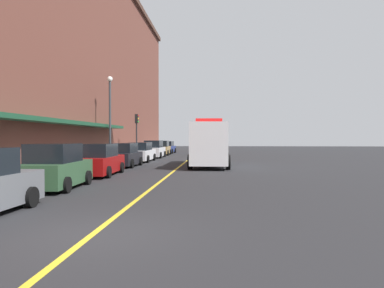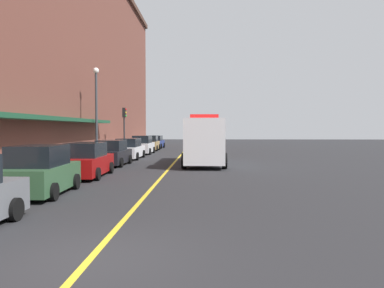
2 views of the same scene
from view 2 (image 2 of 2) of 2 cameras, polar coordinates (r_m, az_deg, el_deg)
The scene contains 19 objects.
ground_plane at distance 32.55m, azimuth -2.08°, elevation -2.12°, with size 112.00×112.00×0.00m, color #232326.
sidewalk_left at distance 33.54m, azimuth -12.71°, elevation -1.92°, with size 2.40×70.00×0.15m, color #ADA8A0.
lane_center_stripe at distance 32.55m, azimuth -2.08°, elevation -2.11°, with size 0.16×70.00×0.01m, color gold.
brick_building_left at distance 35.10m, azimuth -22.49°, elevation 13.89°, with size 10.02×64.00×19.31m.
parked_car_1 at distance 15.75m, azimuth -21.40°, elevation -3.85°, with size 2.16×4.25×1.89m.
parked_car_2 at distance 20.80m, azimuth -15.18°, elevation -2.41°, with size 2.07×4.90×1.79m.
parked_car_3 at distance 26.76m, azimuth -11.70°, elevation -1.39°, with size 2.12×4.28×1.73m.
parked_car_4 at distance 32.31m, azimuth -9.23°, elevation -0.76°, with size 2.06×4.90×1.70m.
parked_car_5 at distance 38.41m, azimuth -7.29°, elevation -0.20°, with size 2.05×4.36×1.81m.
parked_car_6 at distance 44.16m, azimuth -6.19°, elevation 0.09°, with size 2.05×4.33×1.73m.
parked_car_7 at distance 49.41m, azimuth -5.46°, elevation 0.27°, with size 2.21×4.31×1.61m.
box_truck at distance 26.99m, azimuth 1.83°, elevation 0.39°, with size 2.84×8.55×3.38m.
parking_meter_0 at distance 25.96m, azimuth -15.11°, elevation -0.99°, with size 0.14×0.18×1.33m.
parking_meter_1 at distance 48.11m, azimuth -7.22°, elevation 0.56°, with size 0.14×0.18×1.33m.
parking_meter_2 at distance 33.83m, azimuth -11.09°, elevation -0.20°, with size 0.14×0.18×1.33m.
parking_meter_3 at distance 16.96m, azimuth -24.69°, elevation -2.84°, with size 0.14×0.18×1.33m.
parking_meter_4 at distance 36.00m, azimuth -10.30°, elevation -0.04°, with size 0.14×0.18×1.33m.
street_lamp_left at distance 30.21m, azimuth -13.93°, elevation 5.82°, with size 0.44×0.44×6.94m.
traffic_light_near at distance 36.81m, azimuth -9.95°, elevation 3.28°, with size 0.38×0.36×4.30m.
Camera 2 is at (2.21, -7.38, 2.53)m, focal length 36.19 mm.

